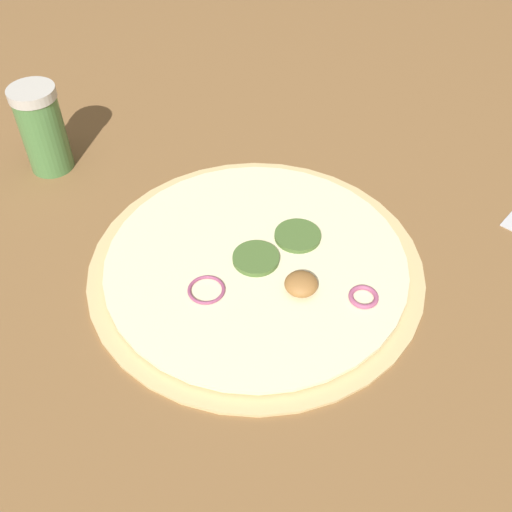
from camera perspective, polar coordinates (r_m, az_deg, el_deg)
The scene contains 3 objects.
ground_plane at distance 0.63m, azimuth 0.00°, elevation -1.05°, with size 3.00×3.00×0.00m, color brown.
pizza at distance 0.63m, azimuth 0.12°, elevation -0.75°, with size 0.35×0.35×0.03m.
spice_jar at distance 0.77m, azimuth -19.68°, elevation 11.32°, with size 0.05×0.05×0.11m.
Camera 1 is at (0.43, -0.01, 0.46)m, focal length 42.00 mm.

